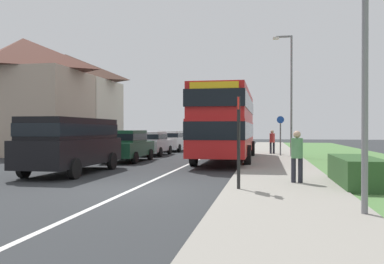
% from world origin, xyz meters
% --- Properties ---
extents(ground_plane, '(120.00, 120.00, 0.00)m').
position_xyz_m(ground_plane, '(0.00, 0.00, 0.00)').
color(ground_plane, '#2D3033').
extents(lane_marking_centre, '(0.14, 60.00, 0.01)m').
position_xyz_m(lane_marking_centre, '(0.00, 8.00, 0.00)').
color(lane_marking_centre, silver).
rests_on(lane_marking_centre, ground_plane).
extents(pavement_near_side, '(3.20, 68.00, 0.12)m').
position_xyz_m(pavement_near_side, '(4.20, 6.00, 0.06)').
color(pavement_near_side, gray).
rests_on(pavement_near_side, ground_plane).
extents(roadside_hedge, '(1.10, 3.35, 0.90)m').
position_xyz_m(roadside_hedge, '(6.30, 1.57, 0.45)').
color(roadside_hedge, '#2D5128').
rests_on(roadside_hedge, ground_plane).
extents(double_decker_bus, '(2.80, 10.71, 3.70)m').
position_xyz_m(double_decker_bus, '(1.65, 10.64, 2.14)').
color(double_decker_bus, red).
rests_on(double_decker_bus, ground_plane).
extents(parked_van_black, '(2.11, 5.51, 2.14)m').
position_xyz_m(parked_van_black, '(-3.69, 3.73, 1.28)').
color(parked_van_black, black).
rests_on(parked_van_black, ground_plane).
extents(parked_car_dark_green, '(1.89, 4.29, 1.66)m').
position_xyz_m(parked_car_dark_green, '(-3.51, 9.55, 0.91)').
color(parked_car_dark_green, '#19472D').
rests_on(parked_car_dark_green, ground_plane).
extents(parked_car_silver, '(1.96, 4.13, 1.55)m').
position_xyz_m(parked_car_silver, '(-3.66, 14.72, 0.86)').
color(parked_car_silver, '#B7B7BC').
rests_on(parked_car_silver, ground_plane).
extents(parked_car_white, '(1.92, 4.23, 1.58)m').
position_xyz_m(parked_car_white, '(-3.54, 19.92, 0.87)').
color(parked_car_white, silver).
rests_on(parked_car_white, ground_plane).
extents(pedestrian_at_stop, '(0.34, 0.34, 1.67)m').
position_xyz_m(pedestrian_at_stop, '(4.63, 1.59, 0.98)').
color(pedestrian_at_stop, '#23232D').
rests_on(pedestrian_at_stop, ground_plane).
extents(pedestrian_walking_away, '(0.34, 0.34, 1.67)m').
position_xyz_m(pedestrian_walking_away, '(4.14, 16.07, 0.98)').
color(pedestrian_walking_away, '#23232D').
rests_on(pedestrian_walking_away, ground_plane).
extents(bus_stop_sign, '(0.09, 0.52, 2.60)m').
position_xyz_m(bus_stop_sign, '(3.00, 0.02, 1.54)').
color(bus_stop_sign, black).
rests_on(bus_stop_sign, ground_plane).
extents(cycle_route_sign, '(0.44, 0.08, 2.52)m').
position_xyz_m(cycle_route_sign, '(4.60, 14.28, 1.43)').
color(cycle_route_sign, slate).
rests_on(cycle_route_sign, ground_plane).
extents(street_lamp_mid, '(1.14, 0.20, 7.24)m').
position_xyz_m(street_lamp_mid, '(5.10, 13.59, 4.17)').
color(street_lamp_mid, slate).
rests_on(street_lamp_mid, ground_plane).
extents(house_terrace_far_side, '(7.84, 11.46, 7.83)m').
position_xyz_m(house_terrace_far_side, '(-12.31, 16.60, 3.92)').
color(house_terrace_far_side, tan).
rests_on(house_terrace_far_side, ground_plane).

